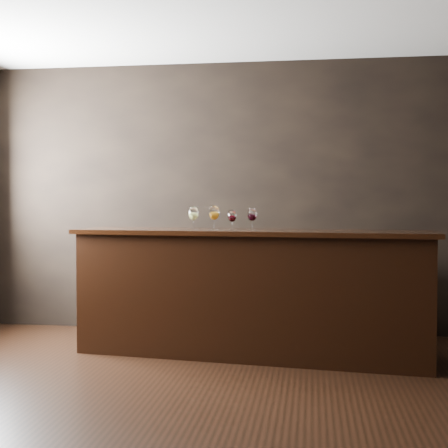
# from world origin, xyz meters

# --- Properties ---
(ground) EXTENTS (5.00, 5.00, 0.00)m
(ground) POSITION_xyz_m (0.00, 0.00, 0.00)
(ground) COLOR black
(ground) RESTS_ON ground
(room_shell) EXTENTS (5.02, 4.52, 2.81)m
(room_shell) POSITION_xyz_m (-0.23, 0.11, 1.81)
(room_shell) COLOR black
(room_shell) RESTS_ON ground
(bar_counter) EXTENTS (3.11, 1.02, 1.07)m
(bar_counter) POSITION_xyz_m (0.43, 1.23, 0.53)
(bar_counter) COLOR black
(bar_counter) RESTS_ON ground
(bar_top) EXTENTS (3.22, 1.10, 0.04)m
(bar_top) POSITION_xyz_m (0.43, 1.23, 1.09)
(bar_top) COLOR black
(bar_top) RESTS_ON bar_counter
(back_bar_shelf) EXTENTS (2.40, 0.40, 0.86)m
(back_bar_shelf) POSITION_xyz_m (0.26, 2.03, 0.43)
(back_bar_shelf) COLOR black
(back_bar_shelf) RESTS_ON ground
(glass_white) EXTENTS (0.09, 0.09, 0.21)m
(glass_white) POSITION_xyz_m (-0.08, 1.20, 1.25)
(glass_white) COLOR white
(glass_white) RESTS_ON bar_top
(glass_amber) EXTENTS (0.09, 0.09, 0.21)m
(glass_amber) POSITION_xyz_m (0.09, 1.24, 1.25)
(glass_amber) COLOR white
(glass_amber) RESTS_ON bar_top
(glass_red_a) EXTENTS (0.07, 0.07, 0.17)m
(glass_red_a) POSITION_xyz_m (0.26, 1.21, 1.22)
(glass_red_a) COLOR white
(glass_red_a) RESTS_ON bar_top
(glass_red_b) EXTENTS (0.08, 0.08, 0.19)m
(glass_red_b) POSITION_xyz_m (0.43, 1.23, 1.24)
(glass_red_b) COLOR white
(glass_red_b) RESTS_ON bar_top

